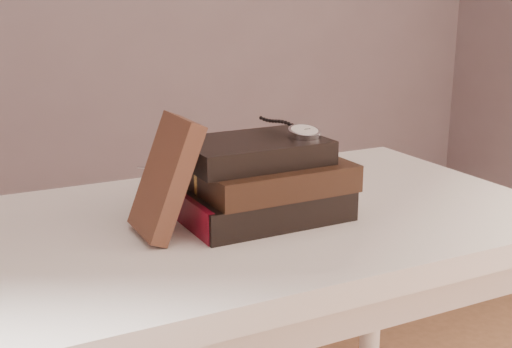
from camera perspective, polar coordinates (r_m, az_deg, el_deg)
name	(u,v)px	position (r m, az deg, el deg)	size (l,w,h in m)	color
table	(254,264)	(1.15, -0.17, -7.71)	(1.00, 0.60, 0.75)	white
book_stack	(262,181)	(1.09, 0.54, -0.63)	(0.27, 0.19, 0.13)	black
journal	(166,177)	(1.01, -7.78, -0.25)	(0.03, 0.11, 0.19)	#44241A
pocket_watch	(302,131)	(1.09, 3.98, 3.68)	(0.06, 0.16, 0.02)	silver
eyeglasses	(188,168)	(1.12, -5.85, 0.52)	(0.11, 0.13, 0.05)	silver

